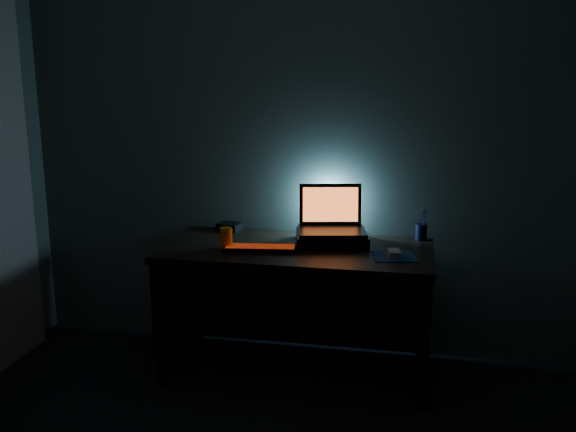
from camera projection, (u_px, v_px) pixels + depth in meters
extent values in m
cube|color=#4B5652|center=(308.00, 149.00, 3.81)|extent=(3.50, 0.00, 2.50)
cube|color=black|center=(297.00, 251.00, 3.57)|extent=(1.50, 0.70, 0.04)
cube|color=black|center=(178.00, 305.00, 3.79)|extent=(0.06, 0.64, 0.71)
cube|color=black|center=(423.00, 323.00, 3.52)|extent=(0.06, 0.64, 0.71)
cube|color=black|center=(306.00, 294.00, 3.97)|extent=(1.38, 0.02, 0.65)
cube|color=black|center=(332.00, 238.00, 3.64)|extent=(0.45, 0.37, 0.06)
cube|color=black|center=(332.00, 231.00, 3.63)|extent=(0.42, 0.33, 0.02)
cube|color=black|center=(330.00, 204.00, 3.73)|extent=(0.36, 0.12, 0.24)
cube|color=#DB5017|center=(330.00, 205.00, 3.72)|extent=(0.32, 0.09, 0.20)
cube|color=black|center=(260.00, 248.00, 3.50)|extent=(0.41, 0.18, 0.02)
cube|color=red|center=(260.00, 246.00, 3.50)|extent=(0.39, 0.15, 0.00)
cube|color=navy|center=(394.00, 256.00, 3.39)|extent=(0.26, 0.24, 0.00)
cube|color=gray|center=(394.00, 253.00, 3.38)|extent=(0.08, 0.11, 0.03)
cylinder|color=black|center=(421.00, 232.00, 3.71)|extent=(0.09, 0.09, 0.09)
cylinder|color=orange|center=(226.00, 238.00, 3.53)|extent=(0.07, 0.07, 0.12)
cube|color=black|center=(230.00, 227.00, 3.93)|extent=(0.16, 0.14, 0.05)
sphere|color=#FF0C07|center=(225.00, 229.00, 3.88)|extent=(0.01, 0.01, 0.01)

